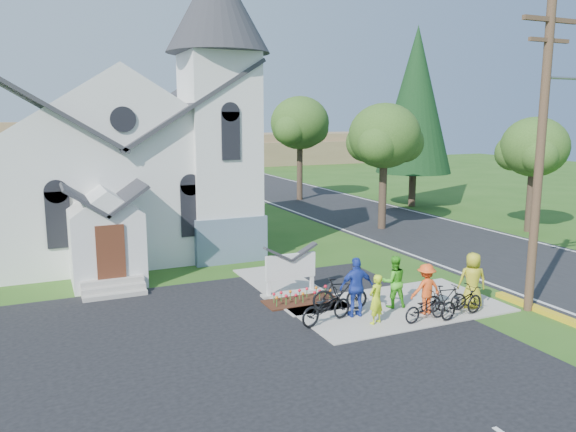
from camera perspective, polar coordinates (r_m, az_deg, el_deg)
name	(u,v)px	position (r m, az deg, el deg)	size (l,w,h in m)	color
ground	(367,319)	(18.24, 7.99, -10.28)	(120.00, 120.00, 0.00)	#295418
parking_lot	(157,389)	(14.11, -13.16, -16.77)	(20.00, 16.00, 0.02)	black
road	(375,218)	(35.70, 8.84, -0.19)	(8.00, 90.00, 0.02)	black
sidewalk	(397,307)	(19.41, 11.00, -9.02)	(7.00, 4.00, 0.05)	#A49D94
church	(123,140)	(27.18, -16.40, 7.44)	(12.35, 12.00, 13.00)	white
church_sign	(291,267)	(20.07, 0.26, -5.20)	(2.20, 0.40, 1.70)	#A49D94
flower_bed	(301,301)	(19.58, 1.36, -8.63)	(2.60, 1.10, 0.07)	#34180E
utility_pole	(542,146)	(19.49, 24.41, 6.50)	(3.45, 0.28, 10.00)	#4A3425
tree_road_near	(384,137)	(31.82, 9.76, 7.96)	(4.00, 4.00, 7.05)	#3C2B21
tree_road_mid	(300,123)	(42.52, 1.22, 9.39)	(4.40, 4.40, 7.80)	#3C2B21
tree_road_far	(534,148)	(33.40, 23.75, 6.37)	(3.60, 3.60, 6.30)	#3C2B21
conifer	(416,100)	(40.47, 12.85, 11.38)	(5.20, 5.20, 12.40)	#3C2B21
distant_hills	(147,150)	(71.98, -14.15, 6.52)	(61.00, 10.00, 5.60)	olive
cyclist_0	(376,299)	(17.50, 8.92, -8.33)	(0.57, 0.37, 1.55)	#CAEE1C
bike_0	(326,307)	(17.47, 3.91, -9.19)	(0.67, 1.93, 1.02)	black
cyclist_1	(394,282)	(19.03, 10.69, -6.56)	(0.85, 0.66, 1.75)	green
bike_1	(340,294)	(18.56, 5.30, -7.90)	(0.52, 1.83, 1.10)	black
cyclist_2	(357,287)	(17.97, 6.98, -7.18)	(1.12, 0.47, 1.92)	#213AA9
bike_2	(426,308)	(18.13, 13.81, -9.02)	(0.57, 1.62, 0.85)	black
cyclist_3	(426,289)	(18.67, 13.84, -7.19)	(1.06, 0.61, 1.64)	#FF551C
bike_3	(446,298)	(19.08, 15.75, -8.05)	(0.42, 1.50, 0.90)	black
cyclist_4	(472,280)	(19.61, 18.22, -6.22)	(0.91, 0.59, 1.87)	gold
bike_4	(461,302)	(18.73, 17.19, -8.37)	(0.65, 1.85, 0.97)	black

